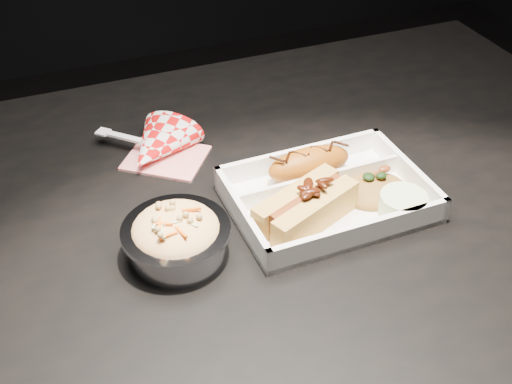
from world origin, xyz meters
The scene contains 8 objects.
dining_table centered at (0.00, 0.00, 0.66)m, with size 1.20×0.80×0.75m.
food_tray centered at (0.08, -0.04, 0.76)m, with size 0.25×0.18×0.04m.
fried_pastry centered at (0.08, 0.01, 0.78)m, with size 0.12×0.05×0.05m, color #9F520F.
hotdog centered at (0.03, -0.07, 0.78)m, with size 0.15×0.11×0.06m.
fried_rice_mound centered at (0.14, -0.05, 0.77)m, with size 0.09×0.07×0.03m, color #9E6B2D.
cupcake_liner centered at (0.15, -0.10, 0.77)m, with size 0.06×0.06×0.03m, color beige.
foil_coleslaw_cup centered at (-0.13, -0.06, 0.78)m, with size 0.13×0.13×0.07m.
napkin_fork centered at (-0.10, 0.15, 0.77)m, with size 0.16×0.15×0.10m.
Camera 1 is at (-0.25, -0.62, 1.29)m, focal length 45.00 mm.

